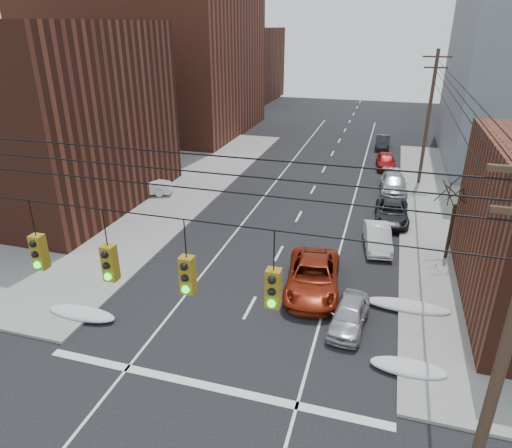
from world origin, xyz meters
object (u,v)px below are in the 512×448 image
Objects in this scene: parked_car_d at (393,184)px; parked_car_e at (386,161)px; lot_car_a at (144,186)px; lot_car_c at (78,183)px; parked_car_a at (349,315)px; parked_car_b at (378,238)px; parked_car_c at (392,213)px; parked_car_f at (383,142)px; lot_car_b at (150,167)px; lot_car_d at (107,177)px; red_pickup at (313,277)px.

parked_car_e reaches higher than parked_car_d.
lot_car_c is at bearing 79.58° from lot_car_a.
parked_car_e is 22.73m from lot_car_a.
parked_car_b is at bearing 89.52° from parked_car_a.
parked_car_e is 0.92× the size of lot_car_c.
parked_car_f reaches higher than parked_car_c.
parked_car_b is 18.87m from lot_car_a.
lot_car_b reaches higher than parked_car_a.
parked_car_e reaches higher than parked_car_f.
lot_car_b reaches higher than parked_car_b.
parked_car_f reaches higher than parked_car_a.
parked_car_e is 27.90m from lot_car_c.
parked_car_c is at bearing -91.24° from parked_car_e.
parked_car_c is 24.80m from lot_car_c.
lot_car_d reaches higher than parked_car_b.
lot_car_b is 6.61m from lot_car_c.
lot_car_a is at bearing -130.95° from parked_car_f.
lot_car_c reaches higher than parked_car_b.
red_pickup is 1.13× the size of lot_car_b.
lot_car_a is (-17.74, -21.13, 0.18)m from parked_car_f.
parked_car_b reaches higher than parked_car_a.
parked_car_d is at bearing 70.87° from red_pickup.
lot_car_d is (-19.52, 11.28, 0.10)m from red_pickup.
lot_car_b is at bearing 4.62° from lot_car_a.
lot_car_b reaches higher than parked_car_c.
lot_car_a is 5.69m from lot_car_c.
lot_car_a is (-15.40, 10.23, 0.07)m from red_pickup.
parked_car_e is at bearing 92.84° from parked_car_d.
lot_car_c is (-23.97, -14.28, 0.10)m from parked_car_e.
lot_car_c is (-24.77, -1.07, 0.15)m from parked_car_c.
parked_car_c is 20.94m from parked_car_f.
parked_car_b is 0.98× the size of parked_car_e.
parked_car_a is 0.73× the size of lot_car_b.
lot_car_b reaches higher than parked_car_d.
lot_car_b is at bearing -4.97° from lot_car_d.
parked_car_a is at bearing -116.83° from lot_car_c.
parked_car_a is at bearing -98.48° from parked_car_c.
red_pickup is 11.11m from parked_car_c.
parked_car_f is 0.82× the size of lot_car_b.
parked_car_d reaches higher than parked_car_a.
parked_car_b is 0.96× the size of lot_car_a.
lot_car_a reaches higher than parked_car_b.
lot_car_c is (-3.59, -5.55, -0.04)m from lot_car_b.
lot_car_d is at bearing -170.59° from parked_car_d.
lot_car_c is 2.42m from lot_car_d.
red_pickup is 22.97m from lot_car_b.
parked_car_a is (2.14, -2.61, -0.17)m from red_pickup.
parked_car_e reaches higher than parked_car_c.
parked_car_d is at bearing -72.92° from lot_car_c.
red_pickup is 1.38× the size of parked_car_b.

